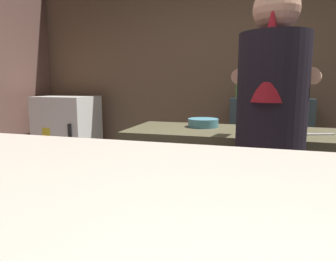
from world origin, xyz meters
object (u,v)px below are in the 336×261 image
at_px(mini_fridge, 69,140).
at_px(bartender, 270,133).
at_px(bottle_vinegar, 239,89).
at_px(mixing_bowl, 203,123).
at_px(chefs_knife, 315,134).
at_px(bottle_hot_sauce, 260,89).

relative_size(mini_fridge, bartender, 0.64).
bearing_deg(bartender, bottle_vinegar, 20.11).
height_order(mixing_bowl, bottle_vinegar, bottle_vinegar).
relative_size(chefs_knife, bottle_hot_sauce, 1.03).
height_order(mini_fridge, bottle_hot_sauce, bottle_hot_sauce).
xyz_separation_m(mini_fridge, bottle_hot_sauce, (2.21, 0.14, 0.63)).
bearing_deg(bartender, mixing_bowl, 49.60).
bearing_deg(mixing_bowl, chefs_knife, -11.69).
bearing_deg(mixing_bowl, bottle_hot_sauce, 70.74).
distance_m(mini_fridge, bartender, 2.76).
bearing_deg(mini_fridge, chefs_knife, -23.87).
relative_size(bartender, mixing_bowl, 7.71).
xyz_separation_m(mini_fridge, mixing_bowl, (1.82, -0.97, 0.40)).
xyz_separation_m(mini_fridge, chefs_knife, (2.53, -1.12, 0.38)).
bearing_deg(bottle_vinegar, bottle_hot_sauce, 3.78).
bearing_deg(bottle_vinegar, chefs_knife, -66.97).
bearing_deg(bottle_hot_sauce, mini_fridge, -176.40).
relative_size(mini_fridge, bottle_hot_sauce, 4.60).
bearing_deg(bottle_hot_sauce, chefs_knife, -75.53).
bearing_deg(chefs_knife, bottle_vinegar, 92.47).
relative_size(bartender, bottle_vinegar, 7.04).
xyz_separation_m(mini_fridge, bartender, (2.25, -1.53, 0.44)).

